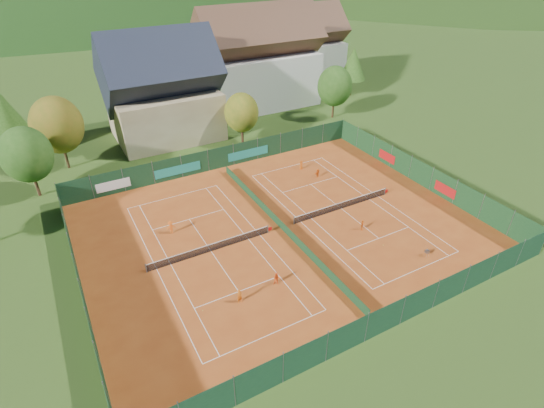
{
  "coord_description": "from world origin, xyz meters",
  "views": [
    {
      "loc": [
        -18.63,
        -31.69,
        26.55
      ],
      "look_at": [
        0.0,
        2.0,
        2.0
      ],
      "focal_mm": 28.0,
      "sensor_mm": 36.0,
      "label": 1
    }
  ],
  "objects": [
    {
      "name": "ground",
      "position": [
        0.0,
        0.0,
        -0.02
      ],
      "size": [
        600.0,
        600.0,
        0.0
      ],
      "primitive_type": "plane",
      "color": "#2C4A17",
      "rests_on": "ground"
    },
    {
      "name": "clay_pad",
      "position": [
        0.0,
        0.0,
        0.01
      ],
      "size": [
        40.0,
        32.0,
        0.01
      ],
      "primitive_type": "cube",
      "color": "#A64718",
      "rests_on": "ground"
    },
    {
      "name": "court_markings_left",
      "position": [
        -8.0,
        0.0,
        0.01
      ],
      "size": [
        11.03,
        23.83,
        0.0
      ],
      "color": "white",
      "rests_on": "ground"
    },
    {
      "name": "court_markings_right",
      "position": [
        8.0,
        0.0,
        0.01
      ],
      "size": [
        11.03,
        23.83,
        0.0
      ],
      "color": "white",
      "rests_on": "ground"
    },
    {
      "name": "tennis_net_left",
      "position": [
        -7.85,
        0.0,
        0.51
      ],
      "size": [
        13.3,
        0.1,
        1.02
      ],
      "color": "#59595B",
      "rests_on": "ground"
    },
    {
      "name": "tennis_net_right",
      "position": [
        8.15,
        0.0,
        0.51
      ],
      "size": [
        13.3,
        0.1,
        1.02
      ],
      "color": "#59595B",
      "rests_on": "ground"
    },
    {
      "name": "court_divider",
      "position": [
        0.0,
        0.0,
        0.5
      ],
      "size": [
        0.03,
        28.8,
        1.0
      ],
      "color": "#13351B",
      "rests_on": "ground"
    },
    {
      "name": "fence_north",
      "position": [
        -0.46,
        15.99,
        1.47
      ],
      "size": [
        40.0,
        0.1,
        3.0
      ],
      "color": "#12341D",
      "rests_on": "ground"
    },
    {
      "name": "fence_south",
      "position": [
        0.0,
        -16.0,
        1.5
      ],
      "size": [
        40.0,
        0.04,
        3.0
      ],
      "color": "#133621",
      "rests_on": "ground"
    },
    {
      "name": "fence_west",
      "position": [
        -20.0,
        0.0,
        1.5
      ],
      "size": [
        0.04,
        32.0,
        3.0
      ],
      "color": "#123219",
      "rests_on": "ground"
    },
    {
      "name": "fence_east",
      "position": [
        20.0,
        0.05,
        1.48
      ],
      "size": [
        0.09,
        32.0,
        3.0
      ],
      "color": "#14391B",
      "rests_on": "ground"
    },
    {
      "name": "chalet",
      "position": [
        -3.0,
        30.0,
        6.62
      ],
      "size": [
        16.2,
        12.0,
        16.0
      ],
      "color": "#C4B58A",
      "rests_on": "ground"
    },
    {
      "name": "hotel_block_a",
      "position": [
        16.0,
        36.0,
        7.38
      ],
      "size": [
        21.6,
        11.0,
        17.25
      ],
      "color": "silver",
      "rests_on": "ground"
    },
    {
      "name": "hotel_block_b",
      "position": [
        30.0,
        44.0,
        6.62
      ],
      "size": [
        17.28,
        10.0,
        15.5
      ],
      "color": "silver",
      "rests_on": "ground"
    },
    {
      "name": "tree_west_front",
      "position": [
        -22.0,
        20.0,
        5.39
      ],
      "size": [
        5.72,
        5.72,
        8.69
      ],
      "color": "#4A2D1A",
      "rests_on": "ground"
    },
    {
      "name": "tree_west_mid",
      "position": [
        -18.0,
        26.0,
        6.07
      ],
      "size": [
        6.44,
        6.44,
        9.78
      ],
      "color": "#422F17",
      "rests_on": "ground"
    },
    {
      "name": "tree_west_back",
      "position": [
        -24.0,
        34.0,
        6.74
      ],
      "size": [
        5.6,
        5.6,
        10.0
      ],
      "color": "#4E371B",
      "rests_on": "ground"
    },
    {
      "name": "tree_center",
      "position": [
        6.0,
        22.0,
        4.72
      ],
      "size": [
        5.01,
        5.01,
        7.6
      ],
      "color": "#472A19",
      "rests_on": "ground"
    },
    {
      "name": "tree_east_front",
      "position": [
        24.0,
        24.0,
        5.39
      ],
      "size": [
        5.72,
        5.72,
        8.69
      ],
      "color": "#4C351B",
      "rests_on": "ground"
    },
    {
      "name": "tree_east_mid",
      "position": [
        34.0,
        32.0,
        6.06
      ],
      "size": [
        5.04,
        5.04,
        9.0
      ],
      "color": "#483019",
      "rests_on": "ground"
    },
    {
      "name": "tree_east_back",
      "position": [
        26.0,
        40.0,
        6.74
      ],
      "size": [
        7.15,
        7.15,
        10.86
      ],
      "color": "#4C2B1B",
      "rests_on": "ground"
    },
    {
      "name": "mountain_backdrop",
      "position": [
        28.54,
        233.48,
        -39.64
      ],
      "size": [
        820.0,
        530.0,
        242.0
      ],
      "color": "black",
      "rests_on": "ground"
    },
    {
      "name": "ball_hopper",
      "position": [
        10.14,
        -10.82,
        0.56
      ],
      "size": [
        0.34,
        0.34,
        0.8
      ],
      "color": "slate",
      "rests_on": "ground"
    },
    {
      "name": "loose_ball_0",
      "position": [
        -11.58,
        -7.0,
        0.03
      ],
      "size": [
        0.07,
        0.07,
        0.07
      ],
      "primitive_type": "sphere",
      "color": "#CCD833",
      "rests_on": "ground"
    },
    {
      "name": "loose_ball_1",
      "position": [
        7.6,
        -7.52,
        0.03
      ],
      "size": [
        0.07,
        0.07,
        0.07
      ],
      "primitive_type": "sphere",
      "color": "#CCD833",
      "rests_on": "ground"
    },
    {
      "name": "loose_ball_2",
      "position": [
        4.01,
        6.46,
        0.03
      ],
      "size": [
        0.07,
        0.07,
        0.07
      ],
      "primitive_type": "sphere",
      "color": "#CCD833",
      "rests_on": "ground"
    },
    {
      "name": "player_left_near",
      "position": [
        -8.44,
        -7.61,
        0.7
      ],
      "size": [
        0.55,
        0.4,
        1.4
      ],
      "primitive_type": "imported",
      "rotation": [
        0.0,
        0.0,
        0.14
      ],
      "color": "#D36012",
      "rests_on": "ground"
    },
    {
      "name": "player_left_mid",
      "position": [
        -4.6,
        -7.21,
        0.65
      ],
      "size": [
        0.79,
        0.73,
        1.3
      ],
      "primitive_type": "imported",
      "rotation": [
        0.0,
        0.0,
        -0.49
      ],
      "color": "#ED4D15",
      "rests_on": "ground"
    },
    {
      "name": "player_left_far",
      "position": [
        -10.47,
        4.88,
        0.74
      ],
      "size": [
        1.0,
        0.63,
        1.48
      ],
      "primitive_type": "imported",
      "rotation": [
        0.0,
        0.0,
        3.05
      ],
      "color": "orange",
      "rests_on": "ground"
    },
    {
      "name": "player_right_near",
      "position": [
        7.39,
        -4.33,
        0.61
      ],
      "size": [
        0.76,
        0.65,
        1.22
      ],
      "primitive_type": "imported",
      "rotation": [
        0.0,
        0.0,
        0.59
      ],
      "color": "orange",
      "rests_on": "ground"
    },
    {
      "name": "player_right_far_a",
      "position": [
        9.14,
        10.48,
        0.62
      ],
      "size": [
        0.71,
        0.6,
        1.24
      ],
      "primitive_type": "imported",
      "rotation": [
        0.0,
        0.0,
        3.53
      ],
      "color": "#D55B12",
      "rests_on": "ground"
    },
    {
      "name": "player_right_far_b",
      "position": [
        9.79,
        7.59,
        0.59
      ],
      "size": [
        1.14,
        0.67,
        1.18
      ],
      "primitive_type": "imported",
      "rotation": [
        0.0,
        0.0,
        3.46
      ],
      "color": "orange",
      "rests_on": "ground"
    }
  ]
}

